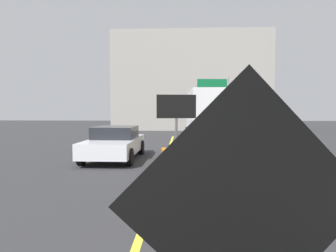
{
  "coord_description": "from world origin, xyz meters",
  "views": [
    {
      "loc": [
        0.68,
        0.53,
        2.07
      ],
      "look_at": [
        0.43,
        6.01,
        1.78
      ],
      "focal_mm": 31.62,
      "sensor_mm": 36.0,
      "label": 1
    }
  ],
  "objects": [
    {
      "name": "arrow_board_trailer",
      "position": [
        0.47,
        12.47,
        0.48
      ],
      "size": [
        1.59,
        1.94,
        2.7
      ],
      "color": "orange",
      "rests_on": "ground"
    },
    {
      "name": "roadwork_sign",
      "position": [
        1.07,
        2.3,
        1.47
      ],
      "size": [
        1.62,
        0.28,
        2.33
      ],
      "color": "#593819",
      "rests_on": "ground"
    },
    {
      "name": "box_truck",
      "position": [
        2.3,
        18.98,
        1.77
      ],
      "size": [
        2.68,
        7.03,
        3.25
      ],
      "color": "black",
      "rests_on": "ground"
    },
    {
      "name": "highway_guide_sign",
      "position": [
        3.94,
        26.62,
        3.42
      ],
      "size": [
        2.79,
        0.29,
        5.0
      ],
      "color": "gray",
      "rests_on": "ground"
    },
    {
      "name": "traffic_cone_far_lane",
      "position": [
        0.28,
        9.15,
        0.35
      ],
      "size": [
        0.36,
        0.36,
        0.71
      ],
      "color": "black",
      "rests_on": "ground"
    },
    {
      "name": "far_building_block",
      "position": [
        1.65,
        34.97,
        5.14
      ],
      "size": [
        16.49,
        9.07,
        10.27
      ],
      "primitive_type": "cube",
      "color": "gray",
      "rests_on": "ground"
    },
    {
      "name": "pickup_car",
      "position": [
        -2.15,
        12.9,
        0.7
      ],
      "size": [
        2.09,
        4.46,
        1.38
      ],
      "color": "silver",
      "rests_on": "ground"
    },
    {
      "name": "lane_center_stripe",
      "position": [
        0.0,
        6.0,
        0.0
      ],
      "size": [
        0.14,
        36.0,
        0.01
      ],
      "primitive_type": "cube",
      "color": "yellow",
      "rests_on": "ground"
    },
    {
      "name": "traffic_cone_mid_lane",
      "position": [
        0.32,
        6.13,
        0.31
      ],
      "size": [
        0.36,
        0.36,
        0.63
      ],
      "color": "black",
      "rests_on": "ground"
    }
  ]
}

